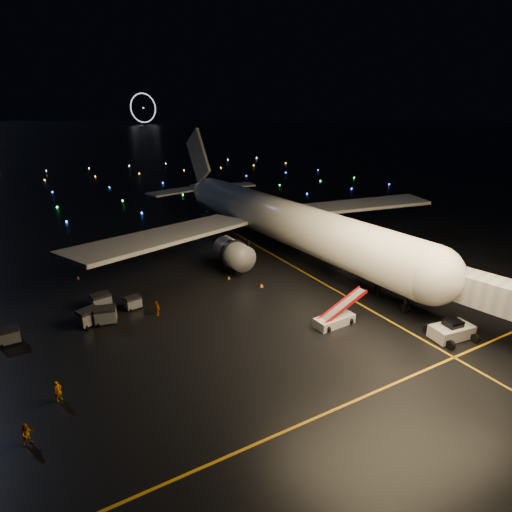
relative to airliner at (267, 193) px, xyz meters
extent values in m
plane|color=black|center=(-13.22, 272.60, -9.41)|extent=(2000.00, 2000.00, 0.00)
cube|color=orange|center=(-1.22, -12.40, -9.40)|extent=(0.25, 80.00, 0.02)
cube|color=orange|center=(-18.22, -37.40, -9.40)|extent=(60.00, 0.25, 0.02)
cube|color=beige|center=(1.54, -34.94, -8.38)|extent=(4.57, 2.79, 2.06)
imported|color=orange|center=(-34.60, -25.66, -8.50)|extent=(0.79, 0.73, 1.81)
imported|color=orange|center=(-36.85, -29.57, -8.55)|extent=(0.96, 0.82, 1.72)
imported|color=orange|center=(-23.57, -15.16, -8.55)|extent=(0.77, 1.09, 1.72)
cone|color=orange|center=(-9.20, -14.33, -9.14)|extent=(0.48, 0.48, 0.54)
cone|color=orange|center=(-8.31, -5.74, -9.14)|extent=(0.55, 0.55, 0.54)
cone|color=orange|center=(-11.83, -9.67, -9.17)|extent=(0.53, 0.53, 0.47)
cone|color=orange|center=(-30.32, 0.50, -9.18)|extent=(0.47, 0.47, 0.45)
cube|color=gray|center=(-28.87, -10.37, -8.48)|extent=(2.40, 1.87, 1.85)
cube|color=gray|center=(-25.59, -12.27, -8.65)|extent=(1.97, 1.54, 1.51)
cube|color=gray|center=(-29.01, -14.33, -8.46)|extent=(2.53, 2.02, 1.90)
cube|color=gray|center=(-30.71, -13.84, -8.47)|extent=(2.63, 2.28, 1.87)
cube|color=gray|center=(-38.29, -13.86, -8.57)|extent=(2.06, 1.51, 1.68)
camera|label=1|loc=(-33.53, -56.54, 12.68)|focal=28.00mm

